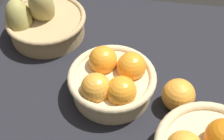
{
  "coord_description": "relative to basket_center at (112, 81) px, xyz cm",
  "views": [
    {
      "loc": [
        -5.75,
        52.54,
        65.94
      ],
      "look_at": [
        2.16,
        -0.22,
        7.0
      ],
      "focal_mm": 51.88,
      "sensor_mm": 36.0,
      "label": 1
    }
  ],
  "objects": [
    {
      "name": "market_tray",
      "position": [
        -1.48,
        -3.85,
        -6.29
      ],
      "size": [
        84.0,
        72.0,
        3.0
      ],
      "primitive_type": "cube",
      "color": "black",
      "rests_on": "ground"
    },
    {
      "name": "basket_center",
      "position": [
        0.0,
        0.0,
        0.0
      ],
      "size": [
        20.97,
        20.97,
        10.84
      ],
      "color": "#D3BC8C",
      "rests_on": "market_tray"
    },
    {
      "name": "basket_near_right_pears",
      "position": [
        22.54,
        -18.84,
        -0.07
      ],
      "size": [
        23.53,
        22.48,
        16.16
      ],
      "color": "tan",
      "rests_on": "market_tray"
    },
    {
      "name": "loose_orange_front_gap",
      "position": [
        -15.6,
        1.29,
        -0.9
      ],
      "size": [
        7.78,
        7.78,
        7.78
      ],
      "primitive_type": "sphere",
      "color": "#F49E33",
      "rests_on": "market_tray"
    }
  ]
}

